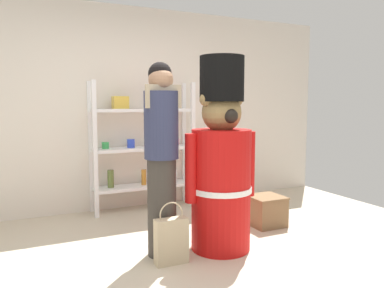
{
  "coord_description": "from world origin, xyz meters",
  "views": [
    {
      "loc": [
        -1.12,
        -2.63,
        1.35
      ],
      "look_at": [
        0.3,
        0.4,
        1.0
      ],
      "focal_mm": 35.15,
      "sensor_mm": 36.0,
      "label": 1
    }
  ],
  "objects_px": {
    "merchandise_shelf": "(142,144)",
    "person_shopper": "(161,154)",
    "shopping_bag": "(171,240)",
    "display_crate": "(266,211)",
    "teddy_bear_guard": "(221,166)"
  },
  "relations": [
    {
      "from": "merchandise_shelf",
      "to": "teddy_bear_guard",
      "type": "bearing_deg",
      "value": -81.59
    },
    {
      "from": "merchandise_shelf",
      "to": "shopping_bag",
      "type": "bearing_deg",
      "value": -99.99
    },
    {
      "from": "teddy_bear_guard",
      "to": "display_crate",
      "type": "relative_size",
      "value": 4.8
    },
    {
      "from": "teddy_bear_guard",
      "to": "display_crate",
      "type": "height_order",
      "value": "teddy_bear_guard"
    },
    {
      "from": "merchandise_shelf",
      "to": "person_shopper",
      "type": "bearing_deg",
      "value": -101.48
    },
    {
      "from": "teddy_bear_guard",
      "to": "person_shopper",
      "type": "relative_size",
      "value": 1.04
    },
    {
      "from": "person_shopper",
      "to": "shopping_bag",
      "type": "bearing_deg",
      "value": -88.78
    },
    {
      "from": "display_crate",
      "to": "teddy_bear_guard",
      "type": "bearing_deg",
      "value": -154.7
    },
    {
      "from": "merchandise_shelf",
      "to": "shopping_bag",
      "type": "height_order",
      "value": "merchandise_shelf"
    },
    {
      "from": "person_shopper",
      "to": "display_crate",
      "type": "distance_m",
      "value": 1.57
    },
    {
      "from": "teddy_bear_guard",
      "to": "display_crate",
      "type": "distance_m",
      "value": 1.08
    },
    {
      "from": "merchandise_shelf",
      "to": "display_crate",
      "type": "bearing_deg",
      "value": -50.28
    },
    {
      "from": "person_shopper",
      "to": "display_crate",
      "type": "xyz_separation_m",
      "value": [
        1.35,
        0.29,
        -0.75
      ]
    },
    {
      "from": "merchandise_shelf",
      "to": "person_shopper",
      "type": "xyz_separation_m",
      "value": [
        -0.31,
        -1.53,
        0.08
      ]
    },
    {
      "from": "merchandise_shelf",
      "to": "person_shopper",
      "type": "relative_size",
      "value": 0.95
    }
  ]
}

